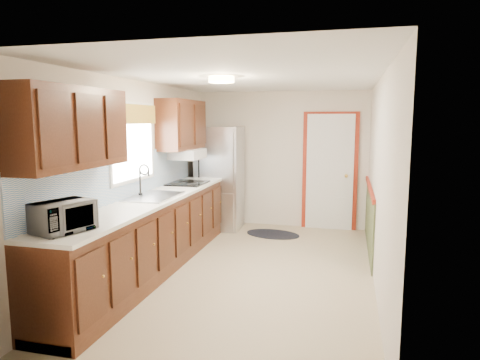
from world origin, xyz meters
The scene contains 8 objects.
room_shell centered at (0.00, 0.00, 1.20)m, with size 3.20×5.20×2.52m.
kitchen_run centered at (-1.24, -0.29, 0.81)m, with size 0.63×4.00×2.20m.
back_wall_trim centered at (0.99, 2.21, 0.89)m, with size 1.12×2.30×2.08m.
ceiling_fixture centered at (-0.30, -0.20, 2.36)m, with size 0.30×0.30×0.06m, color #FFD88C.
microwave centered at (-1.20, -1.95, 1.10)m, with size 0.48×0.27×0.33m, color white.
refrigerator centered at (-1.02, 2.05, 0.89)m, with size 0.77×0.76×1.79m.
rug centered at (-0.03, 1.81, 0.01)m, with size 0.91×0.59×0.01m, color black.
cooktop centered at (-1.19, 0.95, 0.95)m, with size 0.52×0.62×0.02m, color black.
Camera 1 is at (1.17, -5.05, 1.90)m, focal length 32.00 mm.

